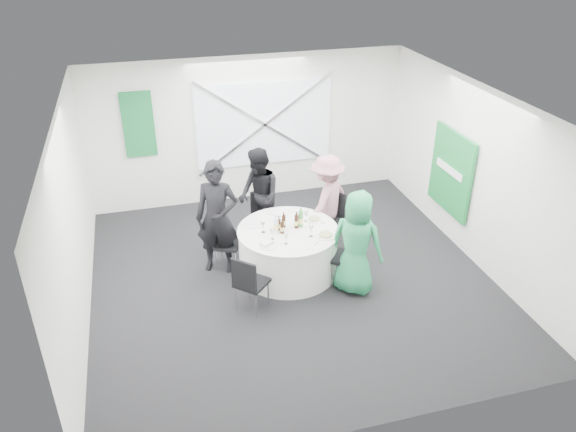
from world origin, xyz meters
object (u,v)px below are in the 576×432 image
object	(u,v)px
chair_back	(263,212)
green_water_bottle	(301,219)
chair_back_left	(223,240)
chair_front_right	(354,254)
person_man_back	(259,196)
clear_water_bottle	(276,225)
chair_back_right	(331,214)
banquet_table	(288,251)
person_woman_green	(357,243)
person_woman_pink	(327,201)
chair_front_left	(249,280)
person_man_back_left	(217,218)

from	to	relation	value
chair_back	green_water_bottle	distance (m)	1.23
chair_back_left	chair_front_right	distance (m)	2.08
chair_back_left	person_man_back	distance (m)	1.08
chair_back	person_man_back	world-z (taller)	person_man_back
clear_water_bottle	chair_back_right	bearing A→B (deg)	32.53
banquet_table	person_woman_green	size ratio (longest dim) A/B	0.96
person_woman_green	clear_water_bottle	xyz separation A→B (m)	(-1.03, 0.69, 0.08)
chair_back	chair_front_right	bearing A→B (deg)	-67.24
person_man_back	person_woman_pink	size ratio (longest dim) A/B	1.04
chair_back_left	person_man_back	size ratio (longest dim) A/B	0.50
chair_back_left	chair_back_right	size ratio (longest dim) A/B	0.91
chair_back_left	clear_water_bottle	xyz separation A→B (m)	(0.76, -0.45, 0.41)
chair_front_left	chair_front_right	bearing A→B (deg)	-128.62
person_man_back_left	clear_water_bottle	distance (m)	0.92
chair_front_right	chair_back_right	bearing A→B (deg)	-148.81
person_man_back	person_woman_green	bearing A→B (deg)	19.31
green_water_bottle	clear_water_bottle	world-z (taller)	green_water_bottle
chair_back	chair_back_right	bearing A→B (deg)	-28.99
banquet_table	person_woman_green	world-z (taller)	person_woman_green
person_man_back_left	chair_back	bearing A→B (deg)	61.99
chair_front_left	green_water_bottle	size ratio (longest dim) A/B	2.84
person_woman_pink	chair_back	bearing A→B (deg)	-64.10
chair_back	person_man_back	bearing A→B (deg)	-159.00
chair_front_left	clear_water_bottle	size ratio (longest dim) A/B	2.88
banquet_table	person_woman_green	xyz separation A→B (m)	(0.83, -0.72, 0.43)
person_man_back	chair_back_right	bearing A→B (deg)	60.14
person_woman_green	person_man_back	bearing A→B (deg)	-20.22
chair_back_left	chair_front_right	bearing A→B (deg)	-95.58
person_man_back	clear_water_bottle	world-z (taller)	person_man_back
chair_back	clear_water_bottle	distance (m)	1.25
chair_back_left	person_woman_green	bearing A→B (deg)	-98.34
chair_back	green_water_bottle	xyz separation A→B (m)	(0.34, -1.12, 0.39)
chair_back_right	person_man_back	size ratio (longest dim) A/B	0.55
chair_back_right	chair_front_right	size ratio (longest dim) A/B	0.96
chair_front_left	person_woman_green	bearing A→B (deg)	-132.20
banquet_table	chair_back_right	world-z (taller)	chair_back_right
chair_front_left	person_man_back	size ratio (longest dim) A/B	0.54
chair_back_left	person_woman_pink	world-z (taller)	person_woman_pink
chair_back_right	banquet_table	bearing A→B (deg)	-90.00
person_man_back_left	person_man_back	xyz separation A→B (m)	(0.82, 0.75, -0.09)
chair_front_right	clear_water_bottle	bearing A→B (deg)	-83.81
person_man_back_left	green_water_bottle	world-z (taller)	person_man_back_left
person_man_back_left	person_woman_pink	world-z (taller)	person_man_back_left
person_man_back	person_woman_pink	world-z (taller)	person_man_back
banquet_table	green_water_bottle	distance (m)	0.55
chair_front_right	person_man_back_left	bearing A→B (deg)	-82.43
banquet_table	person_woman_pink	size ratio (longest dim) A/B	0.98
person_woman_pink	green_water_bottle	distance (m)	0.93
person_woman_pink	green_water_bottle	world-z (taller)	person_woman_pink
chair_front_left	person_woman_green	size ratio (longest dim) A/B	0.56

